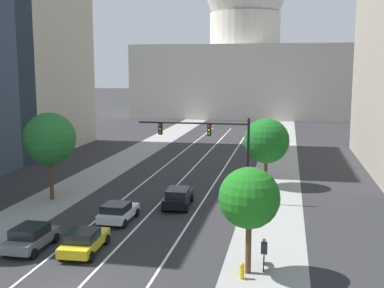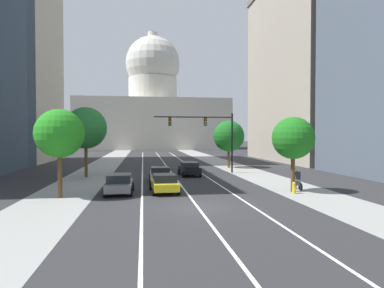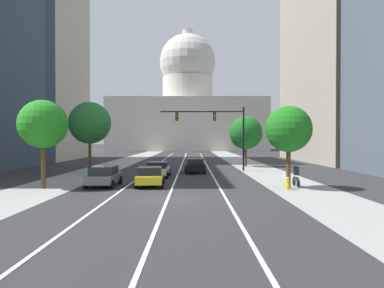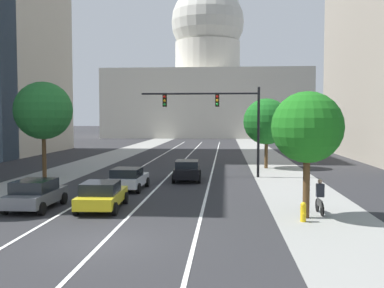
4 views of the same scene
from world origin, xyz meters
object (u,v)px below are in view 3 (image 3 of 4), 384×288
(car_gray, at_px, (104,176))
(street_tree_mid_left, at_px, (44,124))
(traffic_signal_mast, at_px, (218,125))
(car_white, at_px, (158,169))
(car_black, at_px, (195,165))
(street_tree_near_left, at_px, (90,123))
(fire_hydrant, at_px, (288,183))
(street_tree_far_right, at_px, (289,129))
(capitol_building, at_px, (188,108))
(street_tree_near_right, at_px, (246,133))
(cyclist, at_px, (297,175))
(car_yellow, at_px, (151,176))

(car_gray, height_order, street_tree_mid_left, street_tree_mid_left)
(street_tree_mid_left, bearing_deg, traffic_signal_mast, 46.64)
(car_white, distance_m, traffic_signal_mast, 10.11)
(car_gray, height_order, traffic_signal_mast, traffic_signal_mast)
(car_gray, bearing_deg, car_black, -31.32)
(car_white, relative_size, street_tree_near_left, 0.55)
(fire_hydrant, bearing_deg, street_tree_near_left, 143.47)
(street_tree_far_right, bearing_deg, car_black, 118.92)
(capitol_building, relative_size, traffic_signal_mast, 5.22)
(capitol_building, bearing_deg, car_gray, -93.28)
(street_tree_near_right, xyz_separation_m, street_tree_far_right, (-0.02, -20.58, -0.12))
(fire_hydrant, height_order, street_tree_near_right, street_tree_near_right)
(car_gray, distance_m, street_tree_far_right, 14.01)
(cyclist, bearing_deg, traffic_signal_mast, 19.51)
(car_gray, relative_size, fire_hydrant, 4.55)
(car_yellow, height_order, street_tree_near_right, street_tree_near_right)
(fire_hydrant, bearing_deg, cyclist, 57.30)
(street_tree_near_left, distance_m, street_tree_mid_left, 12.29)
(fire_hydrant, bearing_deg, car_black, 116.42)
(car_gray, bearing_deg, car_yellow, -86.97)
(cyclist, bearing_deg, fire_hydrant, 146.35)
(traffic_signal_mast, height_order, street_tree_mid_left, traffic_signal_mast)
(street_tree_far_right, bearing_deg, street_tree_mid_left, -179.65)
(capitol_building, height_order, cyclist, capitol_building)
(traffic_signal_mast, bearing_deg, fire_hydrant, -75.52)
(traffic_signal_mast, bearing_deg, car_gray, -125.53)
(fire_hydrant, xyz_separation_m, street_tree_near_left, (-17.51, 12.97, 4.79))
(car_white, xyz_separation_m, street_tree_far_right, (10.10, -7.32, 3.49))
(street_tree_near_right, bearing_deg, fire_hydrant, -90.77)
(car_white, height_order, street_tree_far_right, street_tree_far_right)
(capitol_building, bearing_deg, traffic_signal_mast, -86.84)
(cyclist, bearing_deg, street_tree_far_right, 136.30)
(street_tree_near_left, bearing_deg, street_tree_near_right, 25.31)
(car_gray, height_order, car_black, car_gray)
(street_tree_mid_left, bearing_deg, capitol_building, 84.21)
(car_gray, bearing_deg, street_tree_mid_left, 105.78)
(street_tree_near_left, bearing_deg, fire_hydrant, -36.53)
(car_yellow, height_order, street_tree_mid_left, street_tree_mid_left)
(capitol_building, height_order, car_gray, capitol_building)
(capitol_building, xyz_separation_m, street_tree_near_right, (8.40, -70.47, -9.25))
(street_tree_near_right, bearing_deg, street_tree_near_left, -154.69)
(cyclist, relative_size, street_tree_near_left, 0.23)
(capitol_building, relative_size, street_tree_near_right, 7.51)
(cyclist, height_order, street_tree_far_right, street_tree_far_right)
(car_yellow, xyz_separation_m, street_tree_near_left, (-7.68, 11.02, 4.51))
(car_gray, relative_size, street_tree_far_right, 0.70)
(car_gray, bearing_deg, street_tree_far_right, -93.59)
(car_black, distance_m, car_yellow, 11.43)
(car_gray, height_order, street_tree_far_right, street_tree_far_right)
(fire_hydrant, xyz_separation_m, street_tree_near_right, (0.29, 21.39, 3.91))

